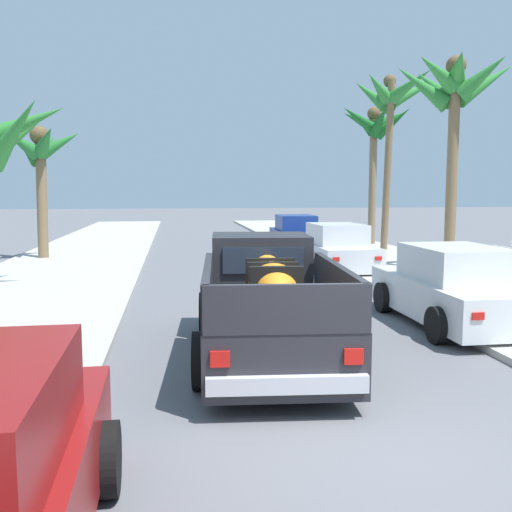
% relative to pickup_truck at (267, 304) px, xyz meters
% --- Properties ---
extents(ground_plane, '(160.00, 160.00, 0.00)m').
position_rel_pickup_truck_xyz_m(ground_plane, '(0.50, -3.41, -0.81)').
color(ground_plane, slate).
extents(sidewalk_left, '(4.90, 60.00, 0.12)m').
position_rel_pickup_truck_xyz_m(sidewalk_left, '(-4.93, 8.59, -0.75)').
color(sidewalk_left, '#B2AFA8').
rests_on(sidewalk_left, ground).
extents(sidewalk_right, '(4.90, 60.00, 0.12)m').
position_rel_pickup_truck_xyz_m(sidewalk_right, '(5.93, 8.59, -0.75)').
color(sidewalk_right, '#B2AFA8').
rests_on(sidewalk_right, ground).
extents(curb_left, '(0.16, 60.00, 0.10)m').
position_rel_pickup_truck_xyz_m(curb_left, '(-3.88, 8.59, -0.76)').
color(curb_left, silver).
rests_on(curb_left, ground).
extents(curb_right, '(0.16, 60.00, 0.10)m').
position_rel_pickup_truck_xyz_m(curb_right, '(4.88, 8.59, -0.76)').
color(curb_right, silver).
rests_on(curb_right, ground).
extents(pickup_truck, '(2.49, 5.34, 1.80)m').
position_rel_pickup_truck_xyz_m(pickup_truck, '(0.00, 0.00, 0.00)').
color(pickup_truck, '#28282D').
rests_on(pickup_truck, ground).
extents(car_left_near, '(2.12, 4.30, 1.54)m').
position_rel_pickup_truck_xyz_m(car_left_near, '(3.80, 15.53, -0.10)').
color(car_left_near, navy).
rests_on(car_left_near, ground).
extents(car_left_mid, '(2.08, 4.29, 1.54)m').
position_rel_pickup_truck_xyz_m(car_left_mid, '(3.72, 9.05, -0.10)').
color(car_left_mid, silver).
rests_on(car_left_mid, ground).
extents(car_right_mid, '(2.03, 4.26, 1.54)m').
position_rel_pickup_truck_xyz_m(car_right_mid, '(3.88, 1.47, -0.10)').
color(car_right_mid, silver).
rests_on(car_right_mid, ground).
extents(palm_tree_left_fore, '(2.95, 3.53, 4.97)m').
position_rel_pickup_truck_xyz_m(palm_tree_left_fore, '(-6.24, 13.47, 3.15)').
color(palm_tree_left_fore, brown).
rests_on(palm_tree_left_fore, ground).
extents(palm_tree_left_mid, '(3.60, 4.05, 7.33)m').
position_rel_pickup_truck_xyz_m(palm_tree_left_mid, '(7.41, 13.94, 5.31)').
color(palm_tree_left_mid, brown).
rests_on(palm_tree_left_mid, ground).
extents(palm_tree_right_mid, '(3.92, 3.53, 6.75)m').
position_rel_pickup_truck_xyz_m(palm_tree_right_mid, '(7.20, 8.36, 4.80)').
color(palm_tree_right_mid, brown).
rests_on(palm_tree_right_mid, ground).
extents(palm_tree_left_back, '(3.64, 4.06, 6.45)m').
position_rel_pickup_truck_xyz_m(palm_tree_left_back, '(7.75, 17.04, 4.58)').
color(palm_tree_left_back, '#846B4C').
rests_on(palm_tree_left_back, ground).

